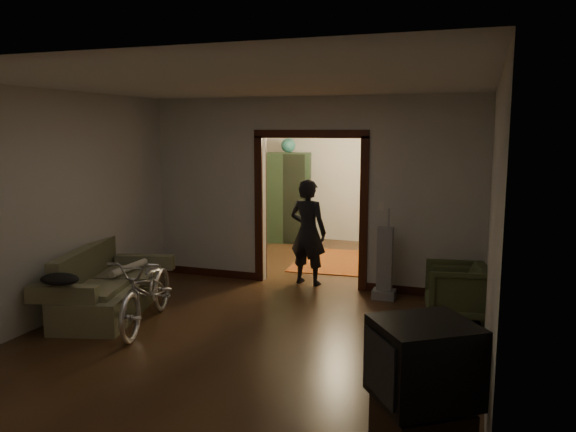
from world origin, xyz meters
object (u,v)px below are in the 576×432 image
at_px(bicycle, 148,290).
at_px(locker, 288,197).
at_px(armchair, 456,291).
at_px(person, 308,232).
at_px(sofa, 109,281).
at_px(desk, 412,235).

distance_m(bicycle, locker, 5.41).
relative_size(bicycle, locker, 0.90).
distance_m(armchair, person, 2.41).
xyz_separation_m(sofa, bicycle, (0.73, -0.24, 0.02)).
relative_size(bicycle, armchair, 2.23).
distance_m(person, locker, 3.30).
relative_size(sofa, locker, 0.98).
xyz_separation_m(sofa, desk, (3.22, 4.90, -0.07)).
relative_size(person, locker, 0.86).
bearing_deg(desk, bicycle, -128.04).
xyz_separation_m(bicycle, armchair, (3.46, 1.52, -0.10)).
bearing_deg(sofa, person, 31.83).
height_order(bicycle, locker, locker).
bearing_deg(person, armchair, 168.67).
distance_m(sofa, person, 2.95).
height_order(bicycle, desk, bicycle).
xyz_separation_m(bicycle, locker, (-0.10, 5.38, 0.49)).
bearing_deg(armchair, desk, -173.74).
relative_size(sofa, person, 1.13).
height_order(person, locker, locker).
distance_m(sofa, desk, 5.87).
bearing_deg(bicycle, person, 47.87).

